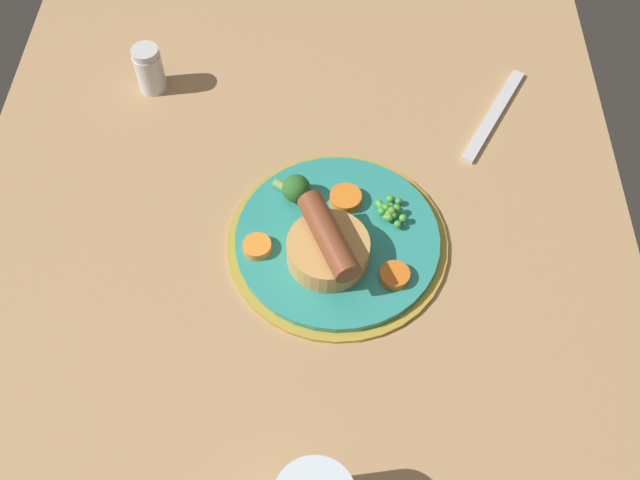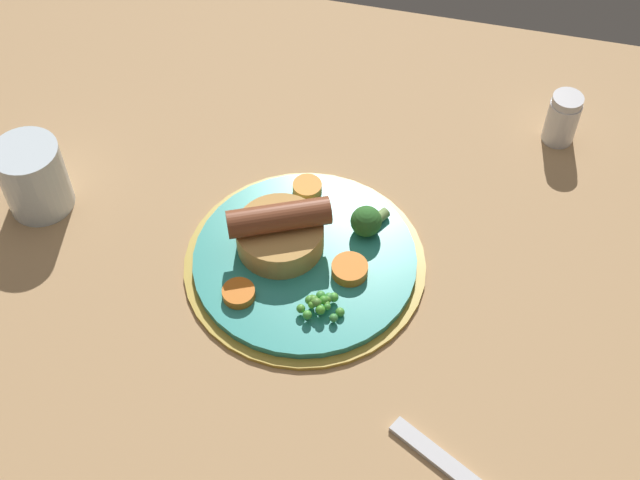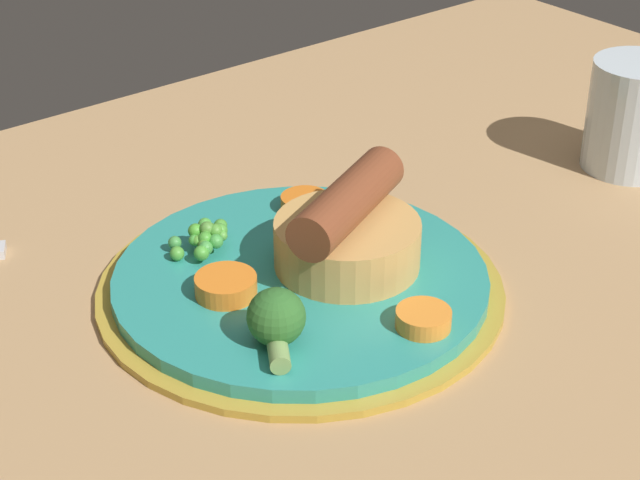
# 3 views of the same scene
# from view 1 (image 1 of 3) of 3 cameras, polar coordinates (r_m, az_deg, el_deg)

# --- Properties ---
(dining_table) EXTENTS (1.10, 0.80, 0.03)m
(dining_table) POSITION_cam_1_polar(r_m,az_deg,el_deg) (0.84, -2.05, -1.87)
(dining_table) COLOR tan
(dining_table) RESTS_ON ground
(dinner_plate) EXTENTS (0.26, 0.26, 0.01)m
(dinner_plate) POSITION_cam_1_polar(r_m,az_deg,el_deg) (0.83, 1.39, -0.04)
(dinner_plate) COLOR #B79333
(dinner_plate) RESTS_ON dining_table
(sausage_pudding) EXTENTS (0.11, 0.09, 0.06)m
(sausage_pudding) POSITION_cam_1_polar(r_m,az_deg,el_deg) (0.78, 0.66, -0.54)
(sausage_pudding) COLOR tan
(sausage_pudding) RESTS_ON dinner_plate
(pea_pile) EXTENTS (0.05, 0.04, 0.02)m
(pea_pile) POSITION_cam_1_polar(r_m,az_deg,el_deg) (0.83, 5.61, 2.38)
(pea_pile) COLOR #499A35
(pea_pile) RESTS_ON dinner_plate
(broccoli_floret_far) EXTENTS (0.04, 0.05, 0.03)m
(broccoli_floret_far) POSITION_cam_1_polar(r_m,az_deg,el_deg) (0.84, -1.91, 4.15)
(broccoli_floret_far) COLOR #2D6628
(broccoli_floret_far) RESTS_ON dinner_plate
(carrot_slice_0) EXTENTS (0.05, 0.05, 0.01)m
(carrot_slice_0) POSITION_cam_1_polar(r_m,az_deg,el_deg) (0.84, 2.06, 3.34)
(carrot_slice_0) COLOR orange
(carrot_slice_0) RESTS_ON dinner_plate
(carrot_slice_2) EXTENTS (0.05, 0.05, 0.01)m
(carrot_slice_2) POSITION_cam_1_polar(r_m,az_deg,el_deg) (0.81, -5.04, -0.40)
(carrot_slice_2) COLOR orange
(carrot_slice_2) RESTS_ON dinner_plate
(carrot_slice_3) EXTENTS (0.04, 0.04, 0.01)m
(carrot_slice_3) POSITION_cam_1_polar(r_m,az_deg,el_deg) (0.79, 5.99, -2.83)
(carrot_slice_3) COLOR orange
(carrot_slice_3) RESTS_ON dinner_plate
(fork) EXTENTS (0.17, 0.10, 0.01)m
(fork) POSITION_cam_1_polar(r_m,az_deg,el_deg) (0.98, 13.73, 9.70)
(fork) COLOR silver
(fork) RESTS_ON dining_table
(salt_shaker) EXTENTS (0.04, 0.04, 0.07)m
(salt_shaker) POSITION_cam_1_polar(r_m,az_deg,el_deg) (1.00, -13.50, 13.16)
(salt_shaker) COLOR silver
(salt_shaker) RESTS_ON dining_table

